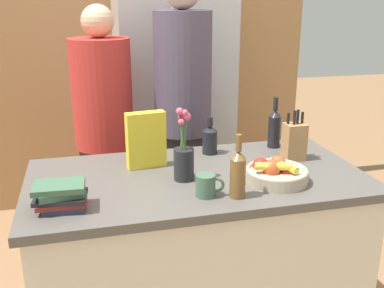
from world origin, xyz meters
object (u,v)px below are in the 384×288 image
(bottle_oil, at_px, (210,139))
(bottle_wine, at_px, (274,128))
(person_at_sink, at_px, (104,126))
(coffee_mug, at_px, (206,185))
(flower_vase, at_px, (184,157))
(refrigerator, at_px, (173,90))
(fruit_bowl, at_px, (276,172))
(knife_block, at_px, (294,141))
(person_in_blue, at_px, (183,108))
(bottle_vinegar, at_px, (238,173))
(book_stack, at_px, (61,196))
(cereal_box, at_px, (146,140))

(bottle_oil, relative_size, bottle_wine, 0.71)
(bottle_oil, height_order, person_at_sink, person_at_sink)
(coffee_mug, distance_m, person_at_sink, 1.14)
(flower_vase, bearing_deg, refrigerator, 79.99)
(refrigerator, distance_m, fruit_bowl, 1.62)
(knife_block, bearing_deg, person_in_blue, 122.98)
(refrigerator, bearing_deg, person_at_sink, -133.12)
(bottle_vinegar, xyz_separation_m, bottle_wine, (0.42, 0.57, 0.00))
(coffee_mug, bearing_deg, bottle_vinegar, -17.37)
(book_stack, xyz_separation_m, person_at_sink, (0.23, 1.06, -0.03))
(fruit_bowl, xyz_separation_m, person_in_blue, (-0.22, 0.90, 0.10))
(bottle_oil, bearing_deg, person_in_blue, 94.64)
(knife_block, height_order, book_stack, knife_block)
(knife_block, relative_size, person_at_sink, 0.16)
(bottle_vinegar, height_order, person_in_blue, person_in_blue)
(bottle_oil, bearing_deg, fruit_bowl, -67.27)
(flower_vase, height_order, coffee_mug, flower_vase)
(flower_vase, relative_size, bottle_vinegar, 1.24)
(knife_block, bearing_deg, bottle_wine, 94.27)
(fruit_bowl, distance_m, bottle_vinegar, 0.26)
(fruit_bowl, distance_m, coffee_mug, 0.36)
(refrigerator, height_order, bottle_oil, refrigerator)
(refrigerator, distance_m, bottle_vinegar, 1.73)
(book_stack, height_order, bottle_vinegar, bottle_vinegar)
(bottle_vinegar, bearing_deg, refrigerator, 87.01)
(flower_vase, xyz_separation_m, person_in_blue, (0.18, 0.78, 0.03))
(coffee_mug, xyz_separation_m, book_stack, (-0.58, 0.02, 0.01))
(refrigerator, distance_m, book_stack, 1.85)
(cereal_box, bearing_deg, person_at_sink, 103.53)
(coffee_mug, xyz_separation_m, bottle_vinegar, (0.12, -0.04, 0.06))
(refrigerator, bearing_deg, bottle_oil, -92.38)
(refrigerator, height_order, cereal_box, refrigerator)
(bottle_oil, bearing_deg, book_stack, -146.40)
(fruit_bowl, height_order, flower_vase, flower_vase)
(coffee_mug, bearing_deg, fruit_bowl, 12.50)
(refrigerator, relative_size, bottle_vinegar, 7.36)
(refrigerator, relative_size, person_in_blue, 1.10)
(bottle_vinegar, bearing_deg, book_stack, 175.28)
(book_stack, xyz_separation_m, bottle_vinegar, (0.70, -0.06, 0.05))
(bottle_vinegar, bearing_deg, person_in_blue, 89.79)
(fruit_bowl, distance_m, flower_vase, 0.42)
(fruit_bowl, xyz_separation_m, bottle_oil, (-0.18, 0.44, 0.04))
(person_in_blue, bearing_deg, bottle_oil, -72.99)
(knife_block, relative_size, coffee_mug, 2.16)
(bottle_vinegar, relative_size, person_at_sink, 0.16)
(refrigerator, relative_size, book_stack, 9.38)
(flower_vase, bearing_deg, coffee_mug, -76.12)
(fruit_bowl, xyz_separation_m, flower_vase, (-0.40, 0.12, 0.06))
(person_at_sink, bearing_deg, book_stack, -86.54)
(cereal_box, distance_m, bottle_wine, 0.74)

